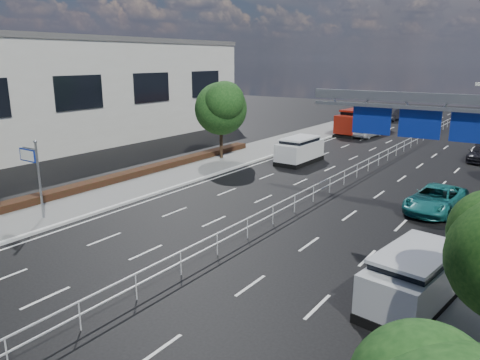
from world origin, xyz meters
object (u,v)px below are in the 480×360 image
Objects in this scene: near_car_silver at (367,130)px; near_car_dark at (392,114)px; toilet_sign at (33,165)px; silver_minivan at (415,279)px; overhead_gantry at (435,119)px; white_minivan at (300,150)px; parked_car_teal at (436,199)px; red_bus at (362,120)px.

near_car_dark reaches higher than near_car_silver.
toilet_sign is 0.83× the size of silver_minivan.
near_car_silver is (-12.52, 26.54, -4.81)m from overhead_gantry.
white_minivan is at bearing 95.50° from near_car_silver.
silver_minivan is at bearing 5.93° from toilet_sign.
silver_minivan is at bearing 109.66° from near_car_dark.
near_car_dark is at bearing -76.60° from near_car_silver.
white_minivan is at bearing 155.54° from parked_car_teal.
overhead_gantry is 9.40m from silver_minivan.
overhead_gantry is at bearing -59.56° from red_bus.
toilet_sign is at bearing 87.60° from near_car_silver.
parked_car_teal is (14.50, -39.44, -0.13)m from near_car_dark.
near_car_dark is 0.99× the size of silver_minivan.
red_bus is 1.91× the size of parked_car_teal.
white_minivan is (-12.56, 10.53, -4.56)m from overhead_gantry.
overhead_gantry reaches higher than near_car_dark.
overhead_gantry is 2.06× the size of white_minivan.
overhead_gantry is at bearing 110.89° from near_car_dark.
parked_car_teal is (12.28, -23.14, -0.07)m from near_car_silver.
silver_minivan is (16.30, -50.89, 0.16)m from near_car_dark.
red_bus is 1.91× the size of near_car_dark.
red_bus is 13.91m from near_car_dark.
parked_car_teal is (13.81, -25.56, -0.80)m from red_bus.
silver_minivan reaches higher than near_car_silver.
near_car_dark is (-0.69, 13.87, -0.66)m from red_bus.
white_minivan reaches higher than silver_minivan.
white_minivan is at bearing 140.02° from overhead_gantry.
toilet_sign reaches higher than silver_minivan.
overhead_gantry reaches higher than white_minivan.
toilet_sign reaches higher than parked_car_teal.
toilet_sign is 20.52m from overhead_gantry.
toilet_sign is 0.87× the size of white_minivan.
red_bus is 40.18m from silver_minivan.
toilet_sign is at bearing -136.77° from parked_car_teal.
overhead_gantry reaches higher than parked_car_teal.
red_bus is at bearing 123.99° from parked_car_teal.
near_car_silver is at bearing 91.07° from white_minivan.
toilet_sign is 0.84× the size of near_car_dark.
overhead_gantry is 29.74m from near_car_silver.
toilet_sign is at bearing 88.70° from near_car_dark.
red_bus is 29.07m from parked_car_teal.
silver_minivan is (19.25, 2.00, -1.93)m from toilet_sign.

